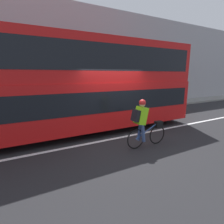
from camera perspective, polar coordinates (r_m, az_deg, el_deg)
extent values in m
plane|color=#232326|center=(6.57, 1.87, -8.52)|extent=(80.00, 80.00, 0.00)
cube|color=silver|center=(6.58, 1.84, -8.47)|extent=(50.00, 0.14, 0.01)
cube|color=gray|center=(10.77, -10.93, -0.18)|extent=(60.00, 1.69, 0.13)
cube|color=#9E9EA3|center=(11.53, -13.14, 16.47)|extent=(60.00, 0.30, 6.52)
cylinder|color=black|center=(8.66, 7.66, -0.46)|extent=(0.90, 0.30, 0.90)
cube|color=red|center=(7.12, -14.43, 2.22)|extent=(10.73, 2.58, 1.74)
cube|color=black|center=(7.09, -14.52, 3.88)|extent=(10.30, 2.60, 0.77)
cube|color=red|center=(7.05, -15.18, 15.89)|extent=(10.73, 2.47, 1.64)
cube|color=black|center=(7.05, -15.21, 16.55)|extent=(10.30, 2.49, 0.92)
torus|color=black|center=(6.17, 14.52, -7.13)|extent=(0.65, 0.04, 0.65)
torus|color=black|center=(5.63, 7.79, -8.72)|extent=(0.65, 0.04, 0.65)
cylinder|color=#2D4C8C|center=(5.82, 11.40, -5.99)|extent=(0.90, 0.03, 0.44)
cylinder|color=#2D4C8C|center=(5.61, 8.75, -6.25)|extent=(0.03, 0.03, 0.47)
cube|color=black|center=(6.08, 14.91, -3.89)|extent=(0.26, 0.16, 0.22)
cube|color=#8CE019|center=(5.51, 9.42, -1.13)|extent=(0.37, 0.32, 0.58)
cube|color=black|center=(5.39, 7.74, -1.16)|extent=(0.21, 0.26, 0.38)
cylinder|color=#384C7A|center=(5.75, 9.00, -6.30)|extent=(0.21, 0.11, 0.58)
cylinder|color=#384C7A|center=(5.62, 10.12, -6.80)|extent=(0.19, 0.11, 0.58)
sphere|color=tan|center=(5.47, 9.88, 2.54)|extent=(0.19, 0.19, 0.19)
sphere|color=red|center=(5.46, 9.90, 2.99)|extent=(0.21, 0.21, 0.21)
cylinder|color=#515156|center=(10.54, -11.74, 2.69)|extent=(0.53, 0.53, 1.01)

